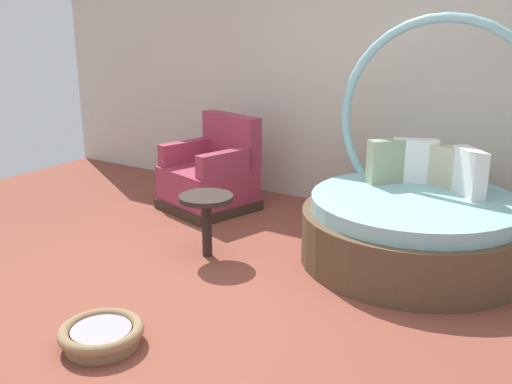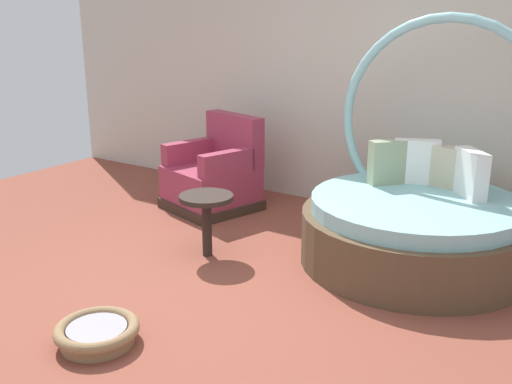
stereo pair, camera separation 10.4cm
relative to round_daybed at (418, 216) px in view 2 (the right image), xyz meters
name	(u,v)px [view 2 (the right image)]	position (x,y,z in m)	size (l,w,h in m)	color
ground_plane	(204,300)	(-0.98, -1.50, -0.39)	(8.00, 8.00, 0.02)	brown
back_wall	(364,61)	(-0.98, 1.04, 1.09)	(8.00, 0.12, 2.94)	beige
round_daybed	(418,216)	(0.00, 0.00, 0.00)	(1.77, 1.77, 1.93)	brown
red_armchair	(215,176)	(-2.17, 0.17, -0.05)	(0.98, 0.98, 0.94)	#38281E
pet_basket	(97,333)	(-1.15, -2.31, -0.31)	(0.51, 0.51, 0.13)	#8E704C
side_table	(206,206)	(-1.45, -0.87, 0.05)	(0.44, 0.44, 0.52)	#2D231E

